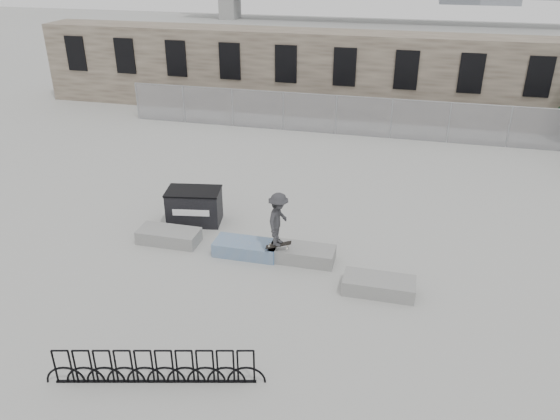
# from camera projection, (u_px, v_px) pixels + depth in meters

# --- Properties ---
(ground) EXTENTS (120.00, 120.00, 0.00)m
(ground) POSITION_uv_depth(u_px,v_px,m) (274.00, 257.00, 17.09)
(ground) COLOR #A0A19C
(ground) RESTS_ON ground
(stone_wall) EXTENTS (36.00, 2.58, 4.50)m
(stone_wall) POSITION_uv_depth(u_px,v_px,m) (347.00, 74.00, 30.21)
(stone_wall) COLOR brown
(stone_wall) RESTS_ON ground
(chainlink_fence) EXTENTS (22.06, 0.06, 2.02)m
(chainlink_fence) POSITION_uv_depth(u_px,v_px,m) (336.00, 114.00, 27.50)
(chainlink_fence) COLOR gray
(chainlink_fence) RESTS_ON ground
(planter_far_left) EXTENTS (2.00, 0.90, 0.44)m
(planter_far_left) POSITION_uv_depth(u_px,v_px,m) (169.00, 235.00, 17.85)
(planter_far_left) COLOR gray
(planter_far_left) RESTS_ON ground
(planter_center_left) EXTENTS (2.00, 0.90, 0.44)m
(planter_center_left) POSITION_uv_depth(u_px,v_px,m) (246.00, 247.00, 17.14)
(planter_center_left) COLOR #35659F
(planter_center_left) RESTS_ON ground
(planter_center_right) EXTENTS (2.00, 0.90, 0.44)m
(planter_center_right) POSITION_uv_depth(u_px,v_px,m) (302.00, 253.00, 16.83)
(planter_center_right) COLOR gray
(planter_center_right) RESTS_ON ground
(planter_offset) EXTENTS (2.00, 0.90, 0.44)m
(planter_offset) POSITION_uv_depth(u_px,v_px,m) (379.00, 285.00, 15.28)
(planter_offset) COLOR gray
(planter_offset) RESTS_ON ground
(dumpster) EXTENTS (2.02, 1.43, 1.22)m
(dumpster) POSITION_uv_depth(u_px,v_px,m) (194.00, 206.00, 18.96)
(dumpster) COLOR black
(dumpster) RESTS_ON ground
(bike_rack) EXTENTS (4.81, 1.24, 0.90)m
(bike_rack) POSITION_uv_depth(u_px,v_px,m) (155.00, 367.00, 12.06)
(bike_rack) COLOR black
(bike_rack) RESTS_ON ground
(skateboarder) EXTENTS (0.80, 1.15, 1.83)m
(skateboarder) POSITION_uv_depth(u_px,v_px,m) (278.00, 220.00, 16.15)
(skateboarder) COLOR #2D2D30
(skateboarder) RESTS_ON ground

